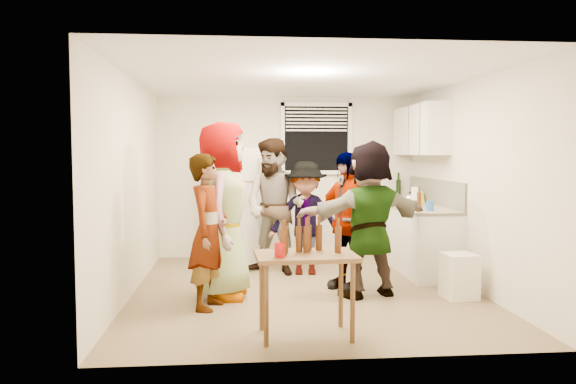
{
  "coord_description": "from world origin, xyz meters",
  "views": [
    {
      "loc": [
        -0.79,
        -6.52,
        1.63
      ],
      "look_at": [
        -0.17,
        0.3,
        1.15
      ],
      "focal_mm": 35.0,
      "sensor_mm": 36.0,
      "label": 1
    }
  ],
  "objects": [
    {
      "name": "beer_bottle_table",
      "position": [
        -0.37,
        -1.63,
        0.74
      ],
      "size": [
        0.06,
        0.06,
        0.22
      ],
      "primitive_type": "cylinder",
      "color": "#47230C",
      "rests_on": "serving_table"
    },
    {
      "name": "counter_lower",
      "position": [
        1.7,
        1.15,
        0.43
      ],
      "size": [
        0.6,
        2.2,
        0.86
      ],
      "primitive_type": "cube",
      "color": "white",
      "rests_on": "ground"
    },
    {
      "name": "room",
      "position": [
        0.0,
        0.0,
        0.0
      ],
      "size": [
        4.0,
        4.5,
        2.5
      ],
      "primitive_type": null,
      "color": "silver",
      "rests_on": "ground"
    },
    {
      "name": "trash_bin",
      "position": [
        1.69,
        -0.52,
        0.25
      ],
      "size": [
        0.38,
        0.38,
        0.5
      ],
      "primitive_type": "cube",
      "rotation": [
        0.0,
        0.0,
        0.11
      ],
      "color": "white",
      "rests_on": "ground"
    },
    {
      "name": "upper_cabinets",
      "position": [
        1.83,
        1.35,
        1.95
      ],
      "size": [
        0.34,
        1.6,
        0.7
      ],
      "primitive_type": "cube",
      "color": "white",
      "rests_on": "room"
    },
    {
      "name": "refrigerator",
      "position": [
        -0.75,
        1.88,
        0.85
      ],
      "size": [
        0.7,
        0.7,
        1.7
      ],
      "primitive_type": "cube",
      "color": "white",
      "rests_on": "ground"
    },
    {
      "name": "red_cup",
      "position": [
        -0.43,
        -1.8,
        0.74
      ],
      "size": [
        0.09,
        0.09,
        0.12
      ],
      "primitive_type": "cylinder",
      "color": "#AE0D0D",
      "rests_on": "serving_table"
    },
    {
      "name": "backsplash",
      "position": [
        1.99,
        1.15,
        1.08
      ],
      "size": [
        0.03,
        2.2,
        0.36
      ],
      "primitive_type": "cube",
      "color": "#A29F95",
      "rests_on": "countertop"
    },
    {
      "name": "wine_bottle",
      "position": [
        1.75,
        2.13,
        0.9
      ],
      "size": [
        0.08,
        0.08,
        0.31
      ],
      "primitive_type": "cylinder",
      "color": "black",
      "rests_on": "countertop"
    },
    {
      "name": "guest_orange",
      "position": [
        0.7,
        -0.32,
        0.0
      ],
      "size": [
        2.1,
        2.18,
        0.52
      ],
      "primitive_type": "imported",
      "rotation": [
        0.0,
        0.0,
        3.45
      ],
      "color": "#E59B5B",
      "rests_on": "ground"
    },
    {
      "name": "guest_back_left",
      "position": [
        -0.29,
        0.94,
        0.0
      ],
      "size": [
        1.7,
        2.02,
        0.69
      ],
      "primitive_type": "imported",
      "rotation": [
        0.0,
        0.0,
        -0.54
      ],
      "color": "#503323",
      "rests_on": "ground"
    },
    {
      "name": "guest_black",
      "position": [
        0.51,
        0.03,
        0.0
      ],
      "size": [
        1.9,
        1.71,
        0.4
      ],
      "primitive_type": "imported",
      "rotation": [
        0.0,
        0.0,
        -0.98
      ],
      "color": "black",
      "rests_on": "ground"
    },
    {
      "name": "serving_table",
      "position": [
        -0.19,
        -1.67,
        0.0
      ],
      "size": [
        0.9,
        0.62,
        0.74
      ],
      "primitive_type": null,
      "rotation": [
        0.0,
        0.0,
        0.04
      ],
      "color": "brown",
      "rests_on": "ground"
    },
    {
      "name": "picture_frame",
      "position": [
        1.92,
        1.53,
        0.98
      ],
      "size": [
        0.02,
        0.19,
        0.16
      ],
      "primitive_type": "cube",
      "color": "gold",
      "rests_on": "countertop"
    },
    {
      "name": "beer_bottle_counter",
      "position": [
        1.6,
        0.66,
        0.9
      ],
      "size": [
        0.05,
        0.05,
        0.21
      ],
      "primitive_type": "cylinder",
      "color": "#47230C",
      "rests_on": "countertop"
    },
    {
      "name": "guest_stripe",
      "position": [
        -1.09,
        -0.67,
        0.0
      ],
      "size": [
        1.72,
        1.02,
        0.39
      ],
      "primitive_type": "imported",
      "rotation": [
        0.0,
        0.0,
        1.29
      ],
      "color": "#141933",
      "rests_on": "ground"
    },
    {
      "name": "countertop",
      "position": [
        1.7,
        1.15,
        0.88
      ],
      "size": [
        0.64,
        2.22,
        0.04
      ],
      "primitive_type": "cube",
      "color": "beige",
      "rests_on": "counter_lower"
    },
    {
      "name": "guest_back_right",
      "position": [
        0.12,
        0.89,
        0.0
      ],
      "size": [
        1.14,
        1.62,
        0.56
      ],
      "primitive_type": "imported",
      "rotation": [
        0.0,
        0.0,
        -0.11
      ],
      "color": "#46464C",
      "rests_on": "ground"
    },
    {
      "name": "kettle",
      "position": [
        1.65,
        1.2,
        0.9
      ],
      "size": [
        0.24,
        0.2,
        0.19
      ],
      "primitive_type": null,
      "rotation": [
        0.0,
        0.0,
        -0.04
      ],
      "color": "silver",
      "rests_on": "countertop"
    },
    {
      "name": "window",
      "position": [
        0.45,
        2.21,
        1.85
      ],
      "size": [
        1.12,
        0.1,
        1.06
      ],
      "primitive_type": null,
      "color": "white",
      "rests_on": "room"
    },
    {
      "name": "blue_cup",
      "position": [
        1.63,
        0.3,
        0.9
      ],
      "size": [
        0.09,
        0.09,
        0.13
      ],
      "primitive_type": "cylinder",
      "color": "blue",
      "rests_on": "countertop"
    },
    {
      "name": "guest_grey",
      "position": [
        -0.96,
        -0.25,
        0.0
      ],
      "size": [
        2.07,
        1.19,
        0.63
      ],
      "primitive_type": "imported",
      "rotation": [
        0.0,
        0.0,
        1.45
      ],
      "color": "gray",
      "rests_on": "ground"
    },
    {
      "name": "paper_towel",
      "position": [
        1.68,
        1.06,
        0.9
      ],
      "size": [
        0.12,
        0.12,
        0.25
      ],
      "primitive_type": "cylinder",
      "color": "white",
      "rests_on": "countertop"
    }
  ]
}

